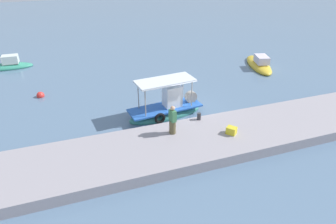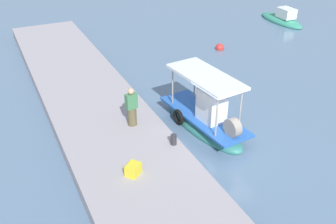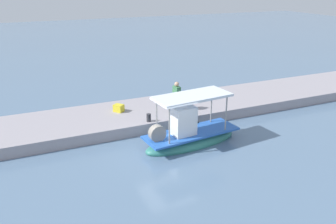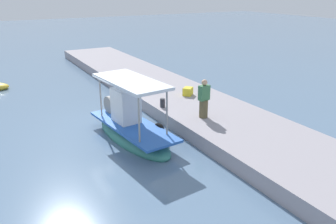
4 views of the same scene
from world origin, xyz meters
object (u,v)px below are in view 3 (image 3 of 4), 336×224
(main_fishing_boat, at_px, (190,135))
(mooring_bollard, at_px, (149,118))
(cargo_crate, at_px, (119,108))
(fisherman_near_bollard, at_px, (177,98))

(main_fishing_boat, bearing_deg, mooring_bollard, -59.00)
(cargo_crate, bearing_deg, mooring_bollard, 116.49)
(fisherman_near_bollard, height_order, mooring_bollard, fisherman_near_bollard)
(mooring_bollard, relative_size, cargo_crate, 0.80)
(main_fishing_boat, xyz_separation_m, mooring_bollard, (1.32, -2.20, 0.33))
(fisherman_near_bollard, relative_size, cargo_crate, 3.23)
(main_fishing_boat, distance_m, fisherman_near_bollard, 3.33)
(main_fishing_boat, height_order, cargo_crate, main_fishing_boat)
(fisherman_near_bollard, bearing_deg, mooring_bollard, 23.98)
(mooring_bollard, distance_m, cargo_crate, 2.33)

